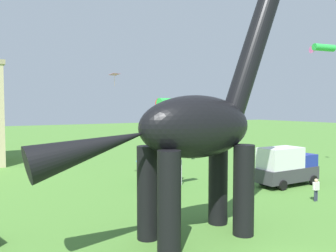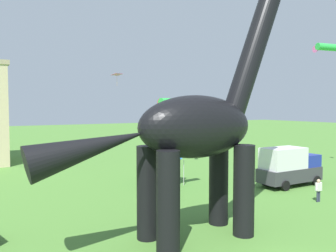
{
  "view_description": "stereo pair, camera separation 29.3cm",
  "coord_description": "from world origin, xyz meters",
  "px_view_note": "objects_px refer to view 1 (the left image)",
  "views": [
    {
      "loc": [
        -11.24,
        -8.29,
        6.5
      ],
      "look_at": [
        -2.2,
        6.81,
        5.53
      ],
      "focal_mm": 37.11,
      "sensor_mm": 36.0,
      "label": 1
    },
    {
      "loc": [
        -10.99,
        -8.43,
        6.5
      ],
      "look_at": [
        -2.2,
        6.81,
        5.53
      ],
      "focal_mm": 37.11,
      "sensor_mm": 36.0,
      "label": 2
    }
  ],
  "objects_px": {
    "kite_near_low": "(322,48)",
    "person_far_spectator": "(213,180)",
    "person_vendor_side": "(316,188)",
    "kite_far_left": "(171,103)",
    "dinosaur_sculpture": "(195,127)",
    "parked_box_truck": "(286,166)",
    "kite_apex": "(115,74)",
    "kite_drifting": "(190,128)",
    "festival_canopy_tent": "(159,154)"
  },
  "relations": [
    {
      "from": "parked_box_truck",
      "to": "kite_drifting",
      "type": "relative_size",
      "value": 9.61
    },
    {
      "from": "festival_canopy_tent",
      "to": "person_vendor_side",
      "type": "bearing_deg",
      "value": -57.09
    },
    {
      "from": "kite_drifting",
      "to": "kite_apex",
      "type": "height_order",
      "value": "kite_apex"
    },
    {
      "from": "kite_far_left",
      "to": "kite_near_low",
      "type": "bearing_deg",
      "value": -12.06
    },
    {
      "from": "parked_box_truck",
      "to": "kite_apex",
      "type": "height_order",
      "value": "kite_apex"
    },
    {
      "from": "person_far_spectator",
      "to": "kite_near_low",
      "type": "xyz_separation_m",
      "value": [
        9.64,
        -2.66,
        10.91
      ]
    },
    {
      "from": "parked_box_truck",
      "to": "person_vendor_side",
      "type": "xyz_separation_m",
      "value": [
        -2.09,
        -4.36,
        -0.7
      ]
    },
    {
      "from": "parked_box_truck",
      "to": "festival_canopy_tent",
      "type": "bearing_deg",
      "value": 146.14
    },
    {
      "from": "dinosaur_sculpture",
      "to": "person_far_spectator",
      "type": "bearing_deg",
      "value": 66.52
    },
    {
      "from": "dinosaur_sculpture",
      "to": "kite_far_left",
      "type": "xyz_separation_m",
      "value": [
        3.44,
        7.99,
        1.24
      ]
    },
    {
      "from": "kite_drifting",
      "to": "parked_box_truck",
      "type": "bearing_deg",
      "value": -89.4
    },
    {
      "from": "dinosaur_sculpture",
      "to": "parked_box_truck",
      "type": "xyz_separation_m",
      "value": [
        13.06,
        5.45,
        -3.88
      ]
    },
    {
      "from": "person_far_spectator",
      "to": "kite_far_left",
      "type": "distance_m",
      "value": 7.22
    },
    {
      "from": "dinosaur_sculpture",
      "to": "kite_drifting",
      "type": "bearing_deg",
      "value": 75.72
    },
    {
      "from": "person_far_spectator",
      "to": "person_vendor_side",
      "type": "bearing_deg",
      "value": 142.08
    },
    {
      "from": "parked_box_truck",
      "to": "person_far_spectator",
      "type": "xyz_separation_m",
      "value": [
        -5.81,
        2.33,
        -1.0
      ]
    },
    {
      "from": "kite_apex",
      "to": "parked_box_truck",
      "type": "bearing_deg",
      "value": -31.95
    },
    {
      "from": "kite_drifting",
      "to": "kite_apex",
      "type": "xyz_separation_m",
      "value": [
        -11.87,
        -6.38,
        5.09
      ]
    },
    {
      "from": "person_far_spectator",
      "to": "parked_box_truck",
      "type": "bearing_deg",
      "value": -178.89
    },
    {
      "from": "dinosaur_sculpture",
      "to": "parked_box_truck",
      "type": "height_order",
      "value": "dinosaur_sculpture"
    },
    {
      "from": "person_vendor_side",
      "to": "kite_apex",
      "type": "height_order",
      "value": "kite_apex"
    },
    {
      "from": "festival_canopy_tent",
      "to": "kite_near_low",
      "type": "xyz_separation_m",
      "value": [
        12.53,
        -6.2,
        9.01
      ]
    },
    {
      "from": "parked_box_truck",
      "to": "dinosaur_sculpture",
      "type": "bearing_deg",
      "value": -157.22
    },
    {
      "from": "parked_box_truck",
      "to": "kite_far_left",
      "type": "relative_size",
      "value": 2.11
    },
    {
      "from": "dinosaur_sculpture",
      "to": "parked_box_truck",
      "type": "relative_size",
      "value": 2.73
    },
    {
      "from": "parked_box_truck",
      "to": "festival_canopy_tent",
      "type": "relative_size",
      "value": 1.78
    },
    {
      "from": "kite_near_low",
      "to": "kite_far_left",
      "type": "relative_size",
      "value": 0.82
    },
    {
      "from": "person_far_spectator",
      "to": "kite_near_low",
      "type": "bearing_deg",
      "value": -172.51
    },
    {
      "from": "person_vendor_side",
      "to": "kite_far_left",
      "type": "height_order",
      "value": "kite_far_left"
    },
    {
      "from": "person_far_spectator",
      "to": "festival_canopy_tent",
      "type": "distance_m",
      "value": 4.95
    },
    {
      "from": "kite_far_left",
      "to": "parked_box_truck",
      "type": "bearing_deg",
      "value": -14.77
    },
    {
      "from": "dinosaur_sculpture",
      "to": "person_vendor_side",
      "type": "distance_m",
      "value": 11.94
    },
    {
      "from": "parked_box_truck",
      "to": "person_far_spectator",
      "type": "height_order",
      "value": "parked_box_truck"
    },
    {
      "from": "person_far_spectator",
      "to": "festival_canopy_tent",
      "type": "bearing_deg",
      "value": -27.8
    },
    {
      "from": "person_far_spectator",
      "to": "person_vendor_side",
      "type": "height_order",
      "value": "person_vendor_side"
    },
    {
      "from": "kite_near_low",
      "to": "kite_drifting",
      "type": "bearing_deg",
      "value": 105.6
    },
    {
      "from": "parked_box_truck",
      "to": "kite_far_left",
      "type": "distance_m",
      "value": 11.19
    },
    {
      "from": "kite_near_low",
      "to": "kite_far_left",
      "type": "bearing_deg",
      "value": 167.94
    },
    {
      "from": "person_far_spectator",
      "to": "person_vendor_side",
      "type": "distance_m",
      "value": 7.66
    },
    {
      "from": "kite_far_left",
      "to": "festival_canopy_tent",
      "type": "bearing_deg",
      "value": 74.65
    },
    {
      "from": "person_vendor_side",
      "to": "festival_canopy_tent",
      "type": "relative_size",
      "value": 0.5
    },
    {
      "from": "person_far_spectator",
      "to": "kite_drifting",
      "type": "bearing_deg",
      "value": -93.2
    },
    {
      "from": "dinosaur_sculpture",
      "to": "kite_drifting",
      "type": "height_order",
      "value": "dinosaur_sculpture"
    },
    {
      "from": "person_far_spectator",
      "to": "kite_far_left",
      "type": "height_order",
      "value": "kite_far_left"
    },
    {
      "from": "person_vendor_side",
      "to": "kite_drifting",
      "type": "xyz_separation_m",
      "value": [
        1.94,
        18.24,
        3.13
      ]
    },
    {
      "from": "kite_drifting",
      "to": "kite_near_low",
      "type": "relative_size",
      "value": 0.27
    },
    {
      "from": "parked_box_truck",
      "to": "person_vendor_side",
      "type": "bearing_deg",
      "value": -115.47
    },
    {
      "from": "kite_near_low",
      "to": "person_far_spectator",
      "type": "bearing_deg",
      "value": 164.54
    },
    {
      "from": "festival_canopy_tent",
      "to": "kite_far_left",
      "type": "distance_m",
      "value": 5.46
    },
    {
      "from": "parked_box_truck",
      "to": "person_vendor_side",
      "type": "distance_m",
      "value": 4.88
    }
  ]
}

